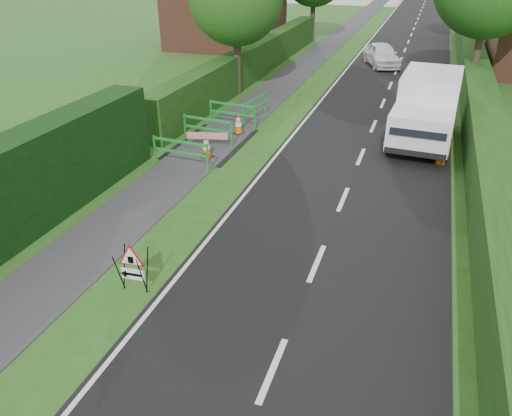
# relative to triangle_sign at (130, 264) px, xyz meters

# --- Properties ---
(ground) EXTENTS (120.00, 120.00, 0.00)m
(ground) POSITION_rel_triangle_sign_xyz_m (1.02, -2.21, -0.69)
(ground) COLOR #284D16
(ground) RESTS_ON ground
(road_surface) EXTENTS (6.00, 90.00, 0.02)m
(road_surface) POSITION_rel_triangle_sign_xyz_m (3.52, 32.79, -0.68)
(road_surface) COLOR black
(road_surface) RESTS_ON ground
(footpath) EXTENTS (2.00, 90.00, 0.02)m
(footpath) POSITION_rel_triangle_sign_xyz_m (-1.98, 32.79, -0.68)
(footpath) COLOR #2D2D30
(footpath) RESTS_ON ground
(hedge_west_far) EXTENTS (1.00, 24.00, 1.80)m
(hedge_west_far) POSITION_rel_triangle_sign_xyz_m (-3.98, 19.79, -0.69)
(hedge_west_far) COLOR #14380F
(hedge_west_far) RESTS_ON ground
(hedge_east) EXTENTS (1.20, 50.00, 1.50)m
(hedge_east) POSITION_rel_triangle_sign_xyz_m (7.52, 13.79, -0.69)
(hedge_east) COLOR #14380F
(hedge_east) RESTS_ON ground
(house_west) EXTENTS (7.50, 7.40, 7.88)m
(house_west) POSITION_rel_triangle_sign_xyz_m (-8.98, 27.79, 2.21)
(house_west) COLOR brown
(house_west) RESTS_ON ground
(triangle_sign) EXTENTS (0.73, 0.73, 0.99)m
(triangle_sign) POSITION_rel_triangle_sign_xyz_m (0.00, 0.00, 0.00)
(triangle_sign) COLOR black
(triangle_sign) RESTS_ON ground
(works_van) EXTENTS (2.38, 5.41, 2.41)m
(works_van) POSITION_rel_triangle_sign_xyz_m (5.46, 11.78, 0.59)
(works_van) COLOR silver
(works_van) RESTS_ON ground
(traffic_cone_0) EXTENTS (0.38, 0.38, 0.79)m
(traffic_cone_0) POSITION_rel_triangle_sign_xyz_m (6.16, 9.51, -0.30)
(traffic_cone_0) COLOR black
(traffic_cone_0) RESTS_ON ground
(traffic_cone_1) EXTENTS (0.38, 0.38, 0.79)m
(traffic_cone_1) POSITION_rel_triangle_sign_xyz_m (5.62, 11.45, -0.30)
(traffic_cone_1) COLOR black
(traffic_cone_1) RESTS_ON ground
(traffic_cone_2) EXTENTS (0.38, 0.38, 0.79)m
(traffic_cone_2) POSITION_rel_triangle_sign_xyz_m (5.60, 13.39, -0.30)
(traffic_cone_2) COLOR black
(traffic_cone_2) RESTS_ON ground
(traffic_cone_3) EXTENTS (0.38, 0.38, 0.79)m
(traffic_cone_3) POSITION_rel_triangle_sign_xyz_m (-1.60, 7.50, -0.30)
(traffic_cone_3) COLOR black
(traffic_cone_3) RESTS_ON ground
(traffic_cone_4) EXTENTS (0.38, 0.38, 0.79)m
(traffic_cone_4) POSITION_rel_triangle_sign_xyz_m (-1.43, 10.21, -0.30)
(traffic_cone_4) COLOR black
(traffic_cone_4) RESTS_ON ground
(ped_barrier_0) EXTENTS (2.08, 0.48, 1.00)m
(ped_barrier_0) POSITION_rel_triangle_sign_xyz_m (-2.03, 6.40, -0.06)
(ped_barrier_0) COLOR #18862D
(ped_barrier_0) RESTS_ON ground
(ped_barrier_1) EXTENTS (2.09, 0.58, 1.00)m
(ped_barrier_1) POSITION_rel_triangle_sign_xyz_m (-2.13, 8.84, -0.06)
(ped_barrier_1) COLOR #18862D
(ped_barrier_1) RESTS_ON ground
(ped_barrier_2) EXTENTS (2.08, 0.55, 1.00)m
(ped_barrier_2) POSITION_rel_triangle_sign_xyz_m (-1.96, 10.94, -0.06)
(ped_barrier_2) COLOR #18862D
(ped_barrier_2) RESTS_ON ground
(ped_barrier_3) EXTENTS (0.67, 2.09, 1.00)m
(ped_barrier_3) POSITION_rel_triangle_sign_xyz_m (-1.33, 11.91, -0.06)
(ped_barrier_3) COLOR #18862D
(ped_barrier_3) RESTS_ON ground
(redwhite_plank) EXTENTS (1.46, 0.42, 0.25)m
(redwhite_plank) POSITION_rel_triangle_sign_xyz_m (-1.97, 8.41, -0.69)
(redwhite_plank) COLOR red
(redwhite_plank) RESTS_ON ground
(hatchback_car) EXTENTS (2.91, 4.28, 1.35)m
(hatchback_car) POSITION_rel_triangle_sign_xyz_m (2.48, 24.56, -0.01)
(hatchback_car) COLOR white
(hatchback_car) RESTS_ON ground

